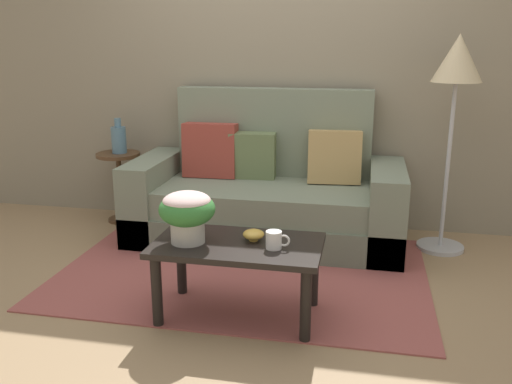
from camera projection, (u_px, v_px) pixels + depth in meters
name	position (u px, v px, depth m)	size (l,w,h in m)	color
ground_plane	(239.00, 280.00, 3.57)	(14.00, 14.00, 0.00)	#997A56
wall_back	(274.00, 64.00, 4.45)	(6.40, 0.12, 2.66)	gray
area_rug	(243.00, 271.00, 3.70)	(2.43, 1.65, 0.01)	#994C47
couch	(267.00, 196.00, 4.26)	(2.07, 0.89, 1.15)	#626B59
coffee_table	(238.00, 255.00, 3.02)	(0.93, 0.52, 0.44)	black
side_table	(119.00, 175.00, 4.63)	(0.37, 0.37, 0.60)	#4C331E
floor_lamp	(456.00, 78.00, 3.77)	(0.34, 0.34, 1.56)	#B2B2B7
potted_plant	(187.00, 211.00, 2.96)	(0.31, 0.31, 0.29)	#B7B2A8
coffee_mug	(274.00, 240.00, 2.90)	(0.13, 0.09, 0.10)	white
snack_bowl	(254.00, 235.00, 3.02)	(0.12, 0.12, 0.06)	gold
table_vase	(119.00, 139.00, 4.56)	(0.12, 0.12, 0.29)	slate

